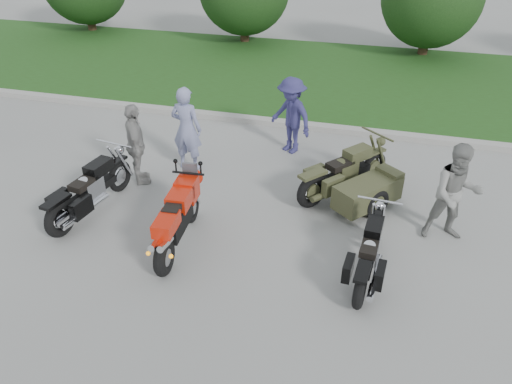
% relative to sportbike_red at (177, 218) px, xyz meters
% --- Properties ---
extents(ground, '(80.00, 80.00, 0.00)m').
position_rel_sportbike_red_xyz_m(ground, '(0.41, -0.31, -0.62)').
color(ground, '#9F9F99').
rests_on(ground, ground).
extents(curb, '(60.00, 0.30, 0.15)m').
position_rel_sportbike_red_xyz_m(curb, '(0.41, 5.69, -0.55)').
color(curb, '#A29F98').
rests_on(curb, ground).
extents(grass_strip, '(60.00, 8.00, 0.14)m').
position_rel_sportbike_red_xyz_m(grass_strip, '(0.41, 9.84, -0.55)').
color(grass_strip, '#255C1F').
rests_on(grass_strip, ground).
extents(sportbike_red, '(0.47, 2.23, 1.06)m').
position_rel_sportbike_red_xyz_m(sportbike_red, '(0.00, 0.00, 0.00)').
color(sportbike_red, black).
rests_on(sportbike_red, ground).
extents(cruiser_left, '(0.58, 2.47, 0.95)m').
position_rel_sportbike_red_xyz_m(cruiser_left, '(-2.12, 0.53, -0.13)').
color(cruiser_left, black).
rests_on(cruiser_left, ground).
extents(cruiser_right, '(0.43, 2.22, 0.85)m').
position_rel_sportbike_red_xyz_m(cruiser_right, '(3.35, 0.05, -0.19)').
color(cruiser_right, black).
rests_on(cruiser_right, ground).
extents(cruiser_sidecar, '(2.08, 2.31, 0.97)m').
position_rel_sportbike_red_xyz_m(cruiser_sidecar, '(2.93, 2.26, -0.17)').
color(cruiser_sidecar, black).
rests_on(cruiser_sidecar, ground).
extents(person_stripe, '(0.74, 0.52, 1.95)m').
position_rel_sportbike_red_xyz_m(person_stripe, '(-0.93, 2.84, 0.36)').
color(person_stripe, '#8489B4').
rests_on(person_stripe, ground).
extents(person_grey, '(1.05, 0.89, 1.90)m').
position_rel_sportbike_red_xyz_m(person_grey, '(4.71, 1.58, 0.33)').
color(person_grey, gray).
rests_on(person_grey, ground).
extents(person_denim, '(1.39, 1.24, 1.87)m').
position_rel_sportbike_red_xyz_m(person_denim, '(1.16, 4.28, 0.31)').
color(person_denim, navy).
rests_on(person_denim, ground).
extents(person_back, '(0.94, 1.13, 1.81)m').
position_rel_sportbike_red_xyz_m(person_back, '(-1.73, 1.94, 0.29)').
color(person_back, gray).
rests_on(person_back, ground).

